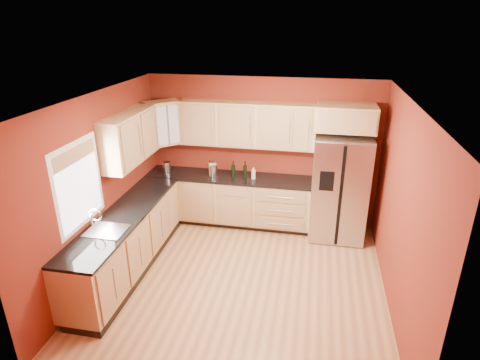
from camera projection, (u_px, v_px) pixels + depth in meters
The scene contains 23 objects.
floor at pixel (241, 281), 5.74m from camera, with size 4.00×4.00×0.00m, color #9D673C.
ceiling at pixel (241, 100), 4.75m from camera, with size 4.00×4.00×0.00m, color white.
wall_back at pixel (262, 152), 7.06m from camera, with size 4.00×0.04×2.60m, color maroon.
wall_front at pixel (196, 296), 3.43m from camera, with size 4.00×0.04×2.60m, color maroon.
wall_left at pixel (100, 187), 5.60m from camera, with size 0.04×4.00×2.60m, color maroon.
wall_right at pixel (401, 212), 4.89m from camera, with size 0.04×4.00×2.60m, color maroon.
base_cabinets_back at pixel (229, 201), 7.21m from camera, with size 2.90×0.60×0.88m, color tan.
base_cabinets_left at pixel (127, 243), 5.87m from camera, with size 0.60×2.80×0.88m, color tan.
countertop_back at pixel (228, 177), 7.03m from camera, with size 2.90×0.62×0.04m, color black.
countertop_left at pixel (124, 215), 5.69m from camera, with size 0.62×2.80×0.04m, color black.
upper_cabinets_back at pixel (247, 124), 6.76m from camera, with size 2.30×0.33×0.75m, color tan.
upper_cabinets_left at pixel (130, 138), 6.03m from camera, with size 0.33×1.35×0.75m, color tan.
corner_upper_cabinet at pixel (163, 123), 6.86m from camera, with size 0.62×0.33×0.75m, color tan.
over_fridge_cabinet at pixel (346, 117), 6.26m from camera, with size 0.92×0.60×0.40m, color tan.
refrigerator at pixel (339, 187), 6.64m from camera, with size 0.90×0.75×1.78m, color #B7B6BB.
window at pixel (79, 185), 5.05m from camera, with size 0.03×0.90×1.00m, color white.
sink_faucet at pixel (105, 221), 5.18m from camera, with size 0.50×0.42×0.30m, color white, non-canonical shape.
canister_left at pixel (167, 168), 7.10m from camera, with size 0.13×0.13×0.21m, color #B7B6BB.
canister_right at pixel (214, 171), 6.96m from camera, with size 0.13×0.13×0.21m, color #B7B6BB.
wine_bottle_a at pixel (233, 169), 6.91m from camera, with size 0.07×0.07×0.31m, color black, non-canonical shape.
wine_bottle_b at pixel (245, 169), 6.92m from camera, with size 0.07×0.07×0.29m, color black, non-canonical shape.
knife_block at pixel (212, 169), 7.01m from camera, with size 0.12×0.10×0.23m, color tan.
soap_dispenser at pixel (253, 173), 6.87m from camera, with size 0.07×0.07×0.21m, color silver.
Camera 1 is at (0.90, -4.67, 3.52)m, focal length 30.00 mm.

